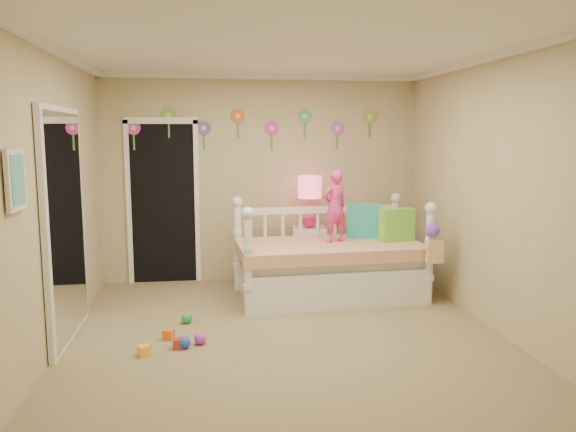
{
  "coord_description": "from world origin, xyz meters",
  "views": [
    {
      "loc": [
        -0.68,
        -4.9,
        1.84
      ],
      "look_at": [
        0.1,
        0.6,
        1.05
      ],
      "focal_mm": 35.06,
      "sensor_mm": 36.0,
      "label": 1
    }
  ],
  "objects": [
    {
      "name": "floor",
      "position": [
        0.0,
        0.0,
        0.0
      ],
      "size": [
        4.0,
        4.5,
        0.01
      ],
      "primitive_type": "cube",
      "color": "#7F684C",
      "rests_on": "ground"
    },
    {
      "name": "ceiling",
      "position": [
        0.0,
        0.0,
        2.6
      ],
      "size": [
        4.0,
        4.5,
        0.01
      ],
      "primitive_type": "cube",
      "color": "white",
      "rests_on": "floor"
    },
    {
      "name": "back_wall",
      "position": [
        0.0,
        2.25,
        1.3
      ],
      "size": [
        4.0,
        0.01,
        2.6
      ],
      "primitive_type": "cube",
      "color": "tan",
      "rests_on": "floor"
    },
    {
      "name": "left_wall",
      "position": [
        -2.0,
        0.0,
        1.3
      ],
      "size": [
        0.01,
        4.5,
        2.6
      ],
      "primitive_type": "cube",
      "color": "tan",
      "rests_on": "floor"
    },
    {
      "name": "right_wall",
      "position": [
        2.0,
        0.0,
        1.3
      ],
      "size": [
        0.01,
        4.5,
        2.6
      ],
      "primitive_type": "cube",
      "color": "tan",
      "rests_on": "floor"
    },
    {
      "name": "crown_molding",
      "position": [
        0.0,
        0.0,
        2.57
      ],
      "size": [
        4.0,
        4.5,
        0.06
      ],
      "primitive_type": null,
      "color": "white",
      "rests_on": "ceiling"
    },
    {
      "name": "daybed",
      "position": [
        0.67,
        1.27,
        0.57
      ],
      "size": [
        2.17,
        1.25,
        1.14
      ],
      "primitive_type": null,
      "rotation": [
        0.0,
        0.0,
        0.06
      ],
      "color": "white",
      "rests_on": "floor"
    },
    {
      "name": "pillow_turquoise",
      "position": [
        1.15,
        1.52,
        0.84
      ],
      "size": [
        0.43,
        0.25,
        0.41
      ],
      "primitive_type": "cube",
      "rotation": [
        0.0,
        0.0,
        -0.29
      ],
      "color": "#28C99B",
      "rests_on": "daybed"
    },
    {
      "name": "pillow_lime",
      "position": [
        1.46,
        1.25,
        0.83
      ],
      "size": [
        0.42,
        0.22,
        0.38
      ],
      "primitive_type": "cube",
      "rotation": [
        0.0,
        0.0,
        0.2
      ],
      "color": "#70CD3E",
      "rests_on": "daybed"
    },
    {
      "name": "child",
      "position": [
        0.74,
        1.31,
        1.05
      ],
      "size": [
        0.35,
        0.3,
        0.82
      ],
      "primitive_type": "imported",
      "rotation": [
        0.0,
        0.0,
        3.53
      ],
      "color": "#F33792",
      "rests_on": "daybed"
    },
    {
      "name": "nightstand",
      "position": [
        0.57,
        1.99,
        0.35
      ],
      "size": [
        0.45,
        0.37,
        0.7
      ],
      "primitive_type": "cube",
      "rotation": [
        0.0,
        0.0,
        -0.12
      ],
      "color": "white",
      "rests_on": "floor"
    },
    {
      "name": "table_lamp",
      "position": [
        0.57,
        1.99,
        1.13
      ],
      "size": [
        0.3,
        0.3,
        0.65
      ],
      "color": "#FC2170",
      "rests_on": "nightstand"
    },
    {
      "name": "closet_doorway",
      "position": [
        -1.25,
        2.23,
        1.03
      ],
      "size": [
        0.9,
        0.04,
        2.07
      ],
      "primitive_type": "cube",
      "color": "black",
      "rests_on": "back_wall"
    },
    {
      "name": "flower_decals",
      "position": [
        -0.09,
        2.24,
        1.94
      ],
      "size": [
        3.4,
        0.02,
        0.5
      ],
      "primitive_type": null,
      "color": "#B2668C",
      "rests_on": "back_wall"
    },
    {
      "name": "mirror_closet",
      "position": [
        -1.96,
        0.3,
        1.05
      ],
      "size": [
        0.07,
        1.3,
        2.1
      ],
      "primitive_type": "cube",
      "color": "white",
      "rests_on": "left_wall"
    },
    {
      "name": "wall_picture",
      "position": [
        -1.97,
        -0.9,
        1.55
      ],
      "size": [
        0.05,
        0.34,
        0.42
      ],
      "primitive_type": "cube",
      "color": "white",
      "rests_on": "left_wall"
    },
    {
      "name": "hanging_bag",
      "position": [
        1.68,
        0.71,
        0.7
      ],
      "size": [
        0.2,
        0.16,
        0.36
      ],
      "primitive_type": null,
      "color": "beige",
      "rests_on": "daybed"
    },
    {
      "name": "toy_scatter",
      "position": [
        -0.88,
        0.23,
        0.06
      ],
      "size": [
        0.99,
        1.41,
        0.11
      ],
      "primitive_type": null,
      "rotation": [
        0.0,
        0.0,
        -0.15
      ],
      "color": "#996666",
      "rests_on": "floor"
    }
  ]
}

